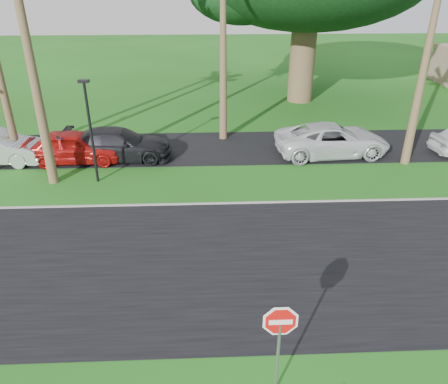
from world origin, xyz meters
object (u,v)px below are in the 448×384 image
car_dark (118,145)px  car_minivan (332,140)px  car_red (74,147)px  stop_sign_near (280,333)px

car_dark → car_minivan: car_minivan is taller
car_red → car_dark: (2.11, 0.28, -0.03)m
car_dark → car_minivan: bearing=-88.8°
stop_sign_near → car_dark: size_ratio=0.48×
stop_sign_near → car_dark: (-5.95, 14.12, -0.98)m
car_dark → car_minivan: size_ratio=0.93×
car_red → car_dark: 2.12m
stop_sign_near → car_dark: bearing=112.9°
car_dark → car_minivan: 11.01m
car_minivan → car_dark: bearing=85.8°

